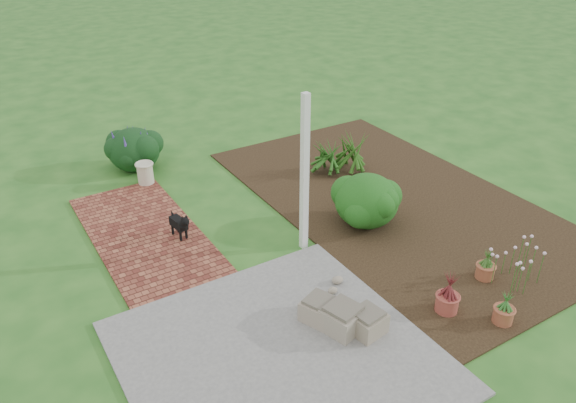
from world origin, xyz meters
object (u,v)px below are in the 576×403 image
stone_trough_near (367,323)px  black_dog (180,223)px  cream_ceramic_urn (145,173)px  evergreen_shrub (367,199)px

stone_trough_near → black_dog: 3.47m
black_dog → cream_ceramic_urn: size_ratio=1.28×
stone_trough_near → evergreen_shrub: 2.68m
evergreen_shrub → cream_ceramic_urn: bearing=128.3°
black_dog → cream_ceramic_urn: 2.15m
stone_trough_near → evergreen_shrub: size_ratio=0.39×
black_dog → cream_ceramic_urn: black_dog is taller
black_dog → evergreen_shrub: evergreen_shrub is taller
stone_trough_near → black_dog: (-1.15, 3.27, 0.13)m
cream_ceramic_urn → evergreen_shrub: evergreen_shrub is taller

